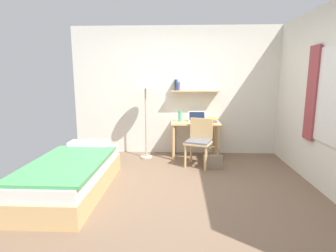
{
  "coord_description": "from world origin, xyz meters",
  "views": [
    {
      "loc": [
        0.01,
        -3.51,
        1.6
      ],
      "look_at": [
        -0.17,
        0.51,
        0.85
      ],
      "focal_mm": 28.42,
      "sensor_mm": 36.0,
      "label": 1
    }
  ],
  "objects_px": {
    "laptop": "(197,119)",
    "water_bottle": "(180,116)",
    "bed": "(72,175)",
    "desk_chair": "(199,140)",
    "handbag": "(213,161)",
    "desk": "(195,129)",
    "standing_lamp": "(145,87)",
    "book_stack": "(212,120)"
  },
  "relations": [
    {
      "from": "standing_lamp",
      "to": "laptop",
      "type": "xyz_separation_m",
      "value": [
        1.01,
        0.13,
        -0.64
      ]
    },
    {
      "from": "desk",
      "to": "bed",
      "type": "bearing_deg",
      "value": -136.2
    },
    {
      "from": "desk_chair",
      "to": "handbag",
      "type": "height_order",
      "value": "desk_chair"
    },
    {
      "from": "handbag",
      "to": "desk",
      "type": "bearing_deg",
      "value": 112.31
    },
    {
      "from": "desk_chair",
      "to": "laptop",
      "type": "relative_size",
      "value": 2.48
    },
    {
      "from": "bed",
      "to": "desk_chair",
      "type": "bearing_deg",
      "value": 33.41
    },
    {
      "from": "desk",
      "to": "laptop",
      "type": "relative_size",
      "value": 2.77
    },
    {
      "from": "book_stack",
      "to": "standing_lamp",
      "type": "bearing_deg",
      "value": -175.46
    },
    {
      "from": "bed",
      "to": "water_bottle",
      "type": "distance_m",
      "value": 2.41
    },
    {
      "from": "water_bottle",
      "to": "handbag",
      "type": "height_order",
      "value": "water_bottle"
    },
    {
      "from": "desk",
      "to": "desk_chair",
      "type": "height_order",
      "value": "desk_chair"
    },
    {
      "from": "laptop",
      "to": "book_stack",
      "type": "relative_size",
      "value": 1.37
    },
    {
      "from": "bed",
      "to": "desk",
      "type": "relative_size",
      "value": 2.07
    },
    {
      "from": "water_bottle",
      "to": "desk",
      "type": "bearing_deg",
      "value": -8.56
    },
    {
      "from": "standing_lamp",
      "to": "desk",
      "type": "bearing_deg",
      "value": 5.35
    },
    {
      "from": "bed",
      "to": "standing_lamp",
      "type": "bearing_deg",
      "value": 62.99
    },
    {
      "from": "desk",
      "to": "laptop",
      "type": "distance_m",
      "value": 0.2
    },
    {
      "from": "desk",
      "to": "book_stack",
      "type": "height_order",
      "value": "book_stack"
    },
    {
      "from": "desk",
      "to": "handbag",
      "type": "height_order",
      "value": "desk"
    },
    {
      "from": "laptop",
      "to": "desk_chair",
      "type": "bearing_deg",
      "value": -88.8
    },
    {
      "from": "bed",
      "to": "standing_lamp",
      "type": "relative_size",
      "value": 1.23
    },
    {
      "from": "laptop",
      "to": "handbag",
      "type": "xyz_separation_m",
      "value": [
        0.25,
        -0.73,
        -0.64
      ]
    },
    {
      "from": "laptop",
      "to": "standing_lamp",
      "type": "bearing_deg",
      "value": -172.52
    },
    {
      "from": "standing_lamp",
      "to": "water_bottle",
      "type": "distance_m",
      "value": 0.89
    },
    {
      "from": "laptop",
      "to": "water_bottle",
      "type": "relative_size",
      "value": 1.59
    },
    {
      "from": "desk",
      "to": "laptop",
      "type": "bearing_deg",
      "value": 51.01
    },
    {
      "from": "desk_chair",
      "to": "handbag",
      "type": "xyz_separation_m",
      "value": [
        0.24,
        -0.17,
        -0.35
      ]
    },
    {
      "from": "standing_lamp",
      "to": "bed",
      "type": "bearing_deg",
      "value": -117.01
    },
    {
      "from": "desk_chair",
      "to": "water_bottle",
      "type": "height_order",
      "value": "water_bottle"
    },
    {
      "from": "standing_lamp",
      "to": "book_stack",
      "type": "relative_size",
      "value": 6.41
    },
    {
      "from": "laptop",
      "to": "book_stack",
      "type": "distance_m",
      "value": 0.3
    },
    {
      "from": "water_bottle",
      "to": "handbag",
      "type": "bearing_deg",
      "value": -51.23
    },
    {
      "from": "desk_chair",
      "to": "water_bottle",
      "type": "distance_m",
      "value": 0.75
    },
    {
      "from": "bed",
      "to": "water_bottle",
      "type": "height_order",
      "value": "water_bottle"
    },
    {
      "from": "desk_chair",
      "to": "water_bottle",
      "type": "relative_size",
      "value": 3.93
    },
    {
      "from": "standing_lamp",
      "to": "laptop",
      "type": "bearing_deg",
      "value": 7.48
    },
    {
      "from": "handbag",
      "to": "water_bottle",
      "type": "bearing_deg",
      "value": 128.77
    },
    {
      "from": "water_bottle",
      "to": "book_stack",
      "type": "xyz_separation_m",
      "value": [
        0.64,
        -0.03,
        -0.07
      ]
    },
    {
      "from": "handbag",
      "to": "bed",
      "type": "bearing_deg",
      "value": -153.34
    },
    {
      "from": "desk",
      "to": "standing_lamp",
      "type": "height_order",
      "value": "standing_lamp"
    },
    {
      "from": "bed",
      "to": "desk",
      "type": "distance_m",
      "value": 2.54
    },
    {
      "from": "handbag",
      "to": "laptop",
      "type": "bearing_deg",
      "value": 108.86
    }
  ]
}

